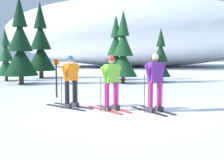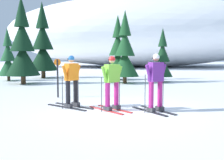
{
  "view_description": "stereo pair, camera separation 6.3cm",
  "coord_description": "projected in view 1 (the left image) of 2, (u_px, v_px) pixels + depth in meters",
  "views": [
    {
      "loc": [
        -0.35,
        -8.29,
        1.74
      ],
      "look_at": [
        -0.37,
        0.13,
        0.95
      ],
      "focal_mm": 43.26,
      "sensor_mm": 36.0,
      "label": 1
    },
    {
      "loc": [
        -0.29,
        -8.29,
        1.74
      ],
      "look_at": [
        -0.37,
        0.13,
        0.95
      ],
      "focal_mm": 43.26,
      "sensor_mm": 36.0,
      "label": 2
    }
  ],
  "objects": [
    {
      "name": "ground_plane",
      "position": [
        124.0,
        111.0,
        8.41
      ],
      "size": [
        120.0,
        120.0,
        0.0
      ],
      "primitive_type": "plane",
      "color": "white"
    },
    {
      "name": "skier_lime_jacket",
      "position": [
        112.0,
        82.0,
        8.36
      ],
      "size": [
        1.39,
        1.53,
        1.7
      ],
      "color": "red",
      "rests_on": "ground"
    },
    {
      "name": "skier_purple_jacket",
      "position": [
        156.0,
        81.0,
        8.18
      ],
      "size": [
        1.24,
        1.6,
        1.77
      ],
      "color": "black",
      "rests_on": "ground"
    },
    {
      "name": "skier_orange_jacket",
      "position": [
        71.0,
        80.0,
        8.85
      ],
      "size": [
        1.67,
        1.42,
        1.72
      ],
      "color": "black",
      "rests_on": "ground"
    },
    {
      "name": "pine_tree_far_left",
      "position": [
        7.0,
        59.0,
        17.95
      ],
      "size": [
        1.36,
        1.36,
        3.53
      ],
      "color": "#47301E",
      "rests_on": "ground"
    },
    {
      "name": "pine_tree_left",
      "position": [
        21.0,
        48.0,
        15.86
      ],
      "size": [
        1.99,
        1.99,
        5.16
      ],
      "color": "#47301E",
      "rests_on": "ground"
    },
    {
      "name": "pine_tree_center_left",
      "position": [
        41.0,
        46.0,
        20.07
      ],
      "size": [
        2.18,
        2.18,
        5.66
      ],
      "color": "#47301E",
      "rests_on": "ground"
    },
    {
      "name": "pine_tree_center",
      "position": [
        117.0,
        53.0,
        18.69
      ],
      "size": [
        1.73,
        1.73,
        4.48
      ],
      "color": "#47301E",
      "rests_on": "ground"
    },
    {
      "name": "pine_tree_center_right",
      "position": [
        124.0,
        53.0,
        16.3
      ],
      "size": [
        1.7,
        1.7,
        4.41
      ],
      "color": "#47301E",
      "rests_on": "ground"
    },
    {
      "name": "pine_tree_right",
      "position": [
        161.0,
        59.0,
        17.26
      ],
      "size": [
        1.33,
        1.33,
        3.45
      ],
      "color": "#47301E",
      "rests_on": "ground"
    },
    {
      "name": "snow_ridge_background",
      "position": [
        142.0,
        33.0,
        38.87
      ],
      "size": [
        38.69,
        20.75,
        9.79
      ],
      "primitive_type": "ellipsoid",
      "color": "white",
      "rests_on": "ground"
    },
    {
      "name": "trail_marker_post",
      "position": [
        57.0,
        76.0,
        10.95
      ],
      "size": [
        0.28,
        0.07,
        1.58
      ],
      "color": "black",
      "rests_on": "ground"
    }
  ]
}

